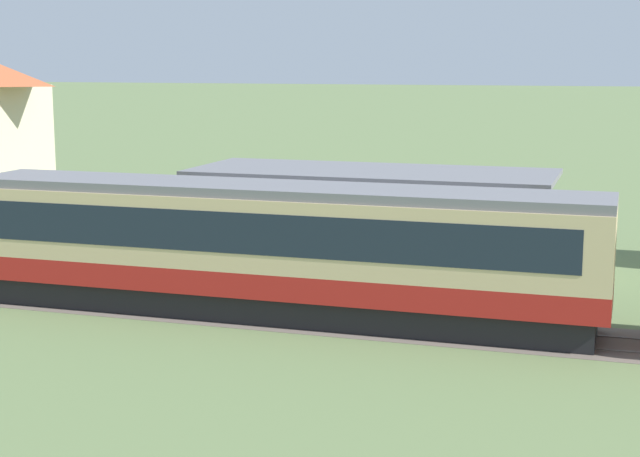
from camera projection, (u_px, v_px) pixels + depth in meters
passenger_train at (284, 244)px, 31.20m from camera, size 109.28×3.22×4.28m
railway_track at (373, 324)px, 30.72m from camera, size 179.29×3.60×0.04m
station_building at (372, 216)px, 39.70m from camera, size 14.57×7.15×3.81m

